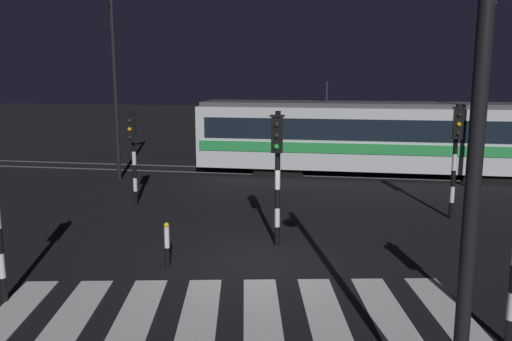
% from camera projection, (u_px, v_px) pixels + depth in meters
% --- Properties ---
extents(ground_plane, '(120.00, 120.00, 0.00)m').
position_uv_depth(ground_plane, '(257.00, 263.00, 12.83)').
color(ground_plane, black).
extents(rail_near, '(80.00, 0.12, 0.03)m').
position_uv_depth(rail_near, '(298.00, 175.00, 23.66)').
color(rail_near, '#59595E').
rests_on(rail_near, ground).
extents(rail_far, '(80.00, 0.12, 0.03)m').
position_uv_depth(rail_far, '(301.00, 170.00, 25.05)').
color(rail_far, '#59595E').
rests_on(rail_far, ground).
extents(crosswalk_zebra, '(9.60, 5.40, 0.02)m').
position_uv_depth(crosswalk_zebra, '(230.00, 319.00, 9.90)').
color(crosswalk_zebra, silver).
rests_on(crosswalk_zebra, ground).
extents(traffic_light_corner_far_left, '(0.36, 0.42, 3.26)m').
position_uv_depth(traffic_light_corner_far_left, '(132.00, 144.00, 18.10)').
color(traffic_light_corner_far_left, black).
rests_on(traffic_light_corner_far_left, ground).
extents(traffic_light_median_centre, '(0.36, 0.42, 3.57)m').
position_uv_depth(traffic_light_median_centre, '(277.00, 159.00, 13.66)').
color(traffic_light_median_centre, black).
rests_on(traffic_light_median_centre, ground).
extents(traffic_light_corner_far_right, '(0.36, 0.42, 3.60)m').
position_uv_depth(traffic_light_corner_far_right, '(456.00, 144.00, 16.26)').
color(traffic_light_corner_far_right, black).
rests_on(traffic_light_corner_far_right, ground).
extents(street_lamp_trackside_left, '(0.44, 1.21, 7.88)m').
position_uv_depth(street_lamp_trackside_left, '(112.00, 63.00, 21.77)').
color(street_lamp_trackside_left, black).
rests_on(street_lamp_trackside_left, ground).
extents(street_lamp_near_kerb, '(0.44, 1.21, 6.71)m').
position_uv_depth(street_lamp_near_kerb, '(486.00, 96.00, 5.62)').
color(street_lamp_near_kerb, black).
rests_on(street_lamp_near_kerb, ground).
extents(street_lamp_trackside_right, '(0.44, 1.21, 7.22)m').
position_uv_depth(street_lamp_trackside_right, '(480.00, 71.00, 20.15)').
color(street_lamp_trackside_right, black).
rests_on(street_lamp_trackside_right, ground).
extents(tram, '(16.43, 2.58, 4.15)m').
position_uv_depth(tram, '(381.00, 137.00, 23.45)').
color(tram, silver).
rests_on(tram, ground).
extents(bollard_island_edge, '(0.12, 0.12, 1.11)m').
position_uv_depth(bollard_island_edge, '(167.00, 245.00, 12.41)').
color(bollard_island_edge, black).
rests_on(bollard_island_edge, ground).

